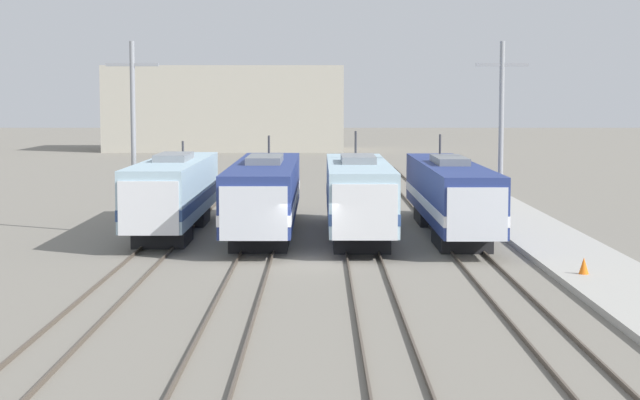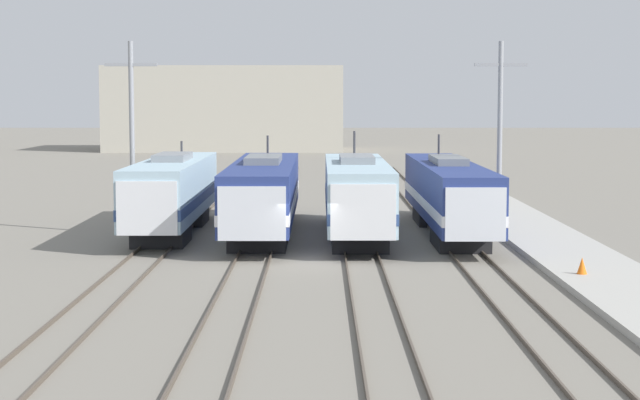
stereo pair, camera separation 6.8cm
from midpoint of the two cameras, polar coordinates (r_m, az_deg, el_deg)
ground_plane at (r=45.08m, az=-0.58°, el=-3.32°), size 400.00×400.00×0.00m
rail_pair_far_left at (r=45.68m, az=-9.37°, el=-3.18°), size 1.51×120.00×0.15m
rail_pair_center_left at (r=45.15m, az=-3.53°, el=-3.21°), size 1.51×120.00×0.15m
rail_pair_center_right at (r=45.10m, az=2.38°, el=-3.22°), size 1.51×120.00×0.15m
rail_pair_far_right at (r=45.53m, az=8.24°, el=-3.19°), size 1.51×120.00×0.15m
locomotive_far_left at (r=54.28m, az=-7.86°, el=0.37°), size 2.91×16.52×4.56m
locomotive_center_left at (r=53.53m, az=-2.97°, el=0.29°), size 3.13×19.19×4.85m
locomotive_center_right at (r=52.23m, az=2.05°, el=0.22°), size 3.02×16.41×5.15m
locomotive_far_right at (r=53.69m, az=6.97°, el=0.26°), size 2.79×19.50×4.91m
catenary_tower_left at (r=54.29m, az=-9.93°, el=3.62°), size 2.62×0.25×9.69m
catenary_tower_right at (r=54.23m, az=9.64°, el=3.63°), size 2.62×0.25×9.69m
platform at (r=46.36m, az=13.65°, el=-3.06°), size 4.00×120.00×0.26m
traffic_cone at (r=41.57m, az=13.88°, el=-3.42°), size 0.38×0.38×0.63m
depot_building at (r=141.48m, az=-4.96°, el=4.88°), size 30.39×14.98×10.90m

